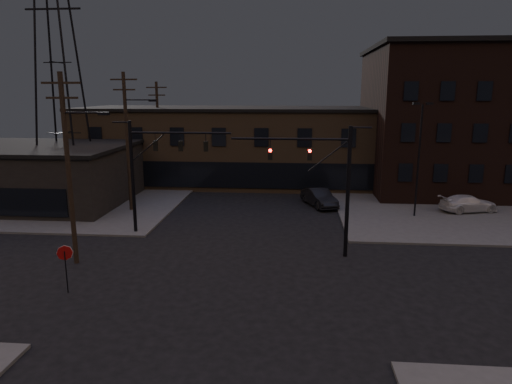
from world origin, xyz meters
TOP-DOWN VIEW (x-y plane):
  - ground at (0.00, 0.00)m, footprint 140.00×140.00m
  - sidewalk_ne at (22.00, 22.00)m, footprint 30.00×30.00m
  - sidewalk_nw at (-22.00, 22.00)m, footprint 30.00×30.00m
  - building_row at (0.00, 28.00)m, footprint 40.00×12.00m
  - building_right at (22.00, 26.00)m, footprint 22.00×16.00m
  - building_left at (-20.00, 16.00)m, footprint 16.00×12.00m
  - traffic_signal_near at (5.36, 4.50)m, footprint 7.12×0.24m
  - traffic_signal_far at (-6.72, 8.00)m, footprint 7.12×0.24m
  - stop_sign at (-8.00, -1.99)m, footprint 0.72×0.33m
  - utility_pole_near at (-9.43, 2.00)m, footprint 3.70×0.28m
  - utility_pole_mid at (-10.44, 14.00)m, footprint 3.70×0.28m
  - utility_pole_far at (-11.50, 26.00)m, footprint 2.20×0.28m
  - transmission_tower at (-18.00, 18.00)m, footprint 7.00×7.00m
  - lot_light_a at (13.00, 14.00)m, footprint 1.50×0.28m
  - lot_light_b at (19.00, 19.00)m, footprint 1.50×0.28m
  - parked_car_lot_a at (13.72, 19.74)m, footprint 4.29×2.08m
  - parked_car_lot_b at (17.79, 15.77)m, footprint 5.07×3.04m
  - car_crossing at (5.50, 17.12)m, footprint 3.31×5.07m

SIDE VIEW (x-z plane):
  - ground at x=0.00m, z-range 0.00..0.00m
  - sidewalk_ne at x=22.00m, z-range 0.00..0.15m
  - sidewalk_nw at x=-22.00m, z-range 0.00..0.15m
  - car_crossing at x=5.50m, z-range 0.00..1.58m
  - parked_car_lot_b at x=17.79m, z-range 0.15..1.52m
  - parked_car_lot_a at x=13.72m, z-range 0.15..1.56m
  - stop_sign at x=-8.00m, z-range 0.60..3.08m
  - building_left at x=-20.00m, z-range 0.00..5.00m
  - building_row at x=0.00m, z-range 0.00..8.00m
  - traffic_signal_near at x=5.36m, z-range 0.93..8.93m
  - traffic_signal_far at x=-6.72m, z-range 1.01..9.01m
  - lot_light_a at x=13.00m, z-range 0.94..10.08m
  - lot_light_b at x=19.00m, z-range 0.94..10.08m
  - utility_pole_far at x=-11.50m, z-range 0.28..11.28m
  - utility_pole_near at x=-9.43m, z-range 0.37..11.37m
  - utility_pole_mid at x=-10.44m, z-range 0.38..11.88m
  - building_right at x=22.00m, z-range 0.00..14.00m
  - transmission_tower at x=-18.00m, z-range 0.00..25.00m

